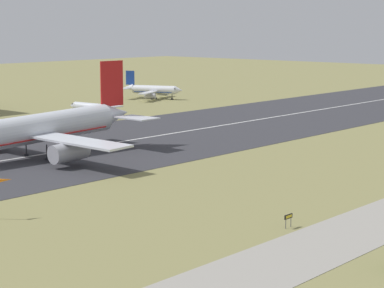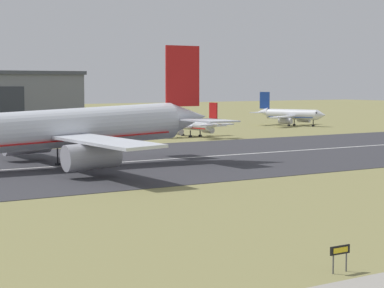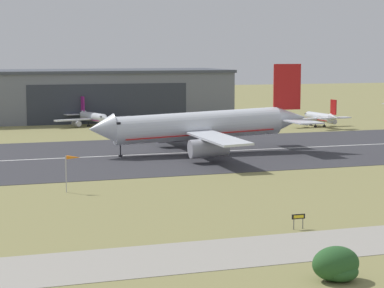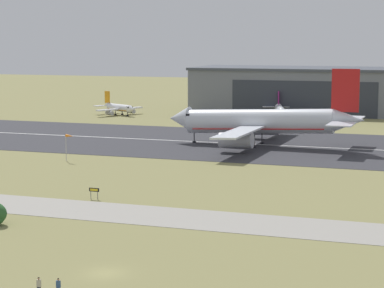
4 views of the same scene
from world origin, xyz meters
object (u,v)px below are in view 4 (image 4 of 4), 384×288
Objects in this scene: windsock_pole at (69,137)px; spectator_left at (39,286)px; airplane_landing at (261,122)px; airplane_parked_far_east at (119,108)px; airplane_parked_west at (280,110)px; runway_sign at (94,191)px; spectator_right at (58,287)px.

spectator_left is at bearing -63.87° from windsock_pole.
airplane_landing reaches higher than airplane_parked_far_east.
spectator_left is at bearing -87.72° from airplane_landing.
spectator_left is (4.29, -107.55, -4.67)m from airplane_landing.
airplane_landing is at bearing -81.57° from airplane_parked_west.
windsock_pole is (-31.74, -34.10, -0.71)m from airplane_landing.
airplane_parked_west is 12.63× the size of spectator_left.
airplane_parked_far_east reaches higher than spectator_left.
airplane_landing is 2.20× the size of airplane_parked_west.
airplane_landing reaches higher than spectator_left.
airplane_landing is 65.45m from airplane_parked_west.
spectator_right is (16.61, -41.25, -0.43)m from runway_sign.
airplane_landing is 107.34m from spectator_right.
windsock_pole is 82.31m from spectator_right.
airplane_parked_west is (-9.58, 64.67, -3.18)m from airplane_landing.
airplane_parked_far_east is at bearing 137.88° from airplane_landing.
windsock_pole is 38.35m from runway_sign.
airplane_landing is at bearing 93.29° from spectator_right.
runway_sign is 44.47m from spectator_right.
airplane_parked_far_east is 176.53m from spectator_right.
windsock_pole is 3.13× the size of spectator_right.
airplane_parked_far_east is at bearing 112.01° from spectator_left.
airplane_parked_far_east is (-52.20, -8.80, -0.05)m from airplane_parked_west.
airplane_parked_far_east reaches higher than runway_sign.
airplane_landing is at bearing 47.05° from windsock_pole.
airplane_parked_west is at bearing 98.43° from airplane_landing.
airplane_parked_west reaches higher than windsock_pole.
airplane_parked_west is 101.25m from windsock_pole.
spectator_right is (1.86, 0.49, -0.04)m from spectator_left.
spectator_right is at bearing -84.77° from airplane_parked_west.
airplane_parked_west reaches higher than runway_sign.
airplane_parked_far_east reaches higher than windsock_pole.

